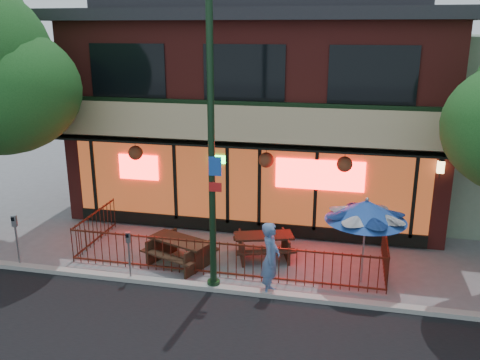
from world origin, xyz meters
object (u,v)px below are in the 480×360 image
(picnic_table_left, at_px, (180,248))
(picnic_table_right, at_px, (264,243))
(patio_umbrella, at_px, (366,210))
(parking_meter_far, at_px, (16,232))
(street_light, at_px, (212,167))
(pedestrian, at_px, (270,259))
(parking_meter_near, at_px, (129,248))

(picnic_table_left, height_order, picnic_table_right, picnic_table_left)
(patio_umbrella, bearing_deg, picnic_table_left, -180.00)
(patio_umbrella, bearing_deg, parking_meter_far, -173.07)
(street_light, bearing_deg, picnic_table_right, 65.53)
(picnic_table_right, bearing_deg, parking_meter_far, -162.58)
(picnic_table_left, relative_size, pedestrian, 1.13)
(picnic_table_left, bearing_deg, patio_umbrella, 0.00)
(patio_umbrella, distance_m, pedestrian, 2.63)
(parking_meter_near, height_order, parking_meter_far, parking_meter_far)
(picnic_table_left, bearing_deg, picnic_table_right, 22.60)
(pedestrian, bearing_deg, parking_meter_near, 93.18)
(street_light, relative_size, patio_umbrella, 3.06)
(parking_meter_near, bearing_deg, picnic_table_right, 33.82)
(parking_meter_near, bearing_deg, pedestrian, 2.07)
(parking_meter_far, bearing_deg, street_light, -0.03)
(picnic_table_left, height_order, parking_meter_near, parking_meter_near)
(pedestrian, bearing_deg, picnic_table_left, 69.56)
(pedestrian, relative_size, parking_meter_near, 1.38)
(pedestrian, bearing_deg, picnic_table_right, 15.52)
(street_light, bearing_deg, parking_meter_far, 179.97)
(patio_umbrella, relative_size, pedestrian, 1.24)
(street_light, relative_size, picnic_table_right, 3.63)
(picnic_table_right, height_order, patio_umbrella, patio_umbrella)
(street_light, height_order, picnic_table_right, street_light)
(parking_meter_near, bearing_deg, street_light, 2.02)
(picnic_table_right, bearing_deg, pedestrian, -75.59)
(street_light, relative_size, picnic_table_left, 3.35)
(picnic_table_left, xyz_separation_m, pedestrian, (2.66, -1.05, 0.44))
(picnic_table_left, bearing_deg, parking_meter_far, -165.36)
(patio_umbrella, height_order, parking_meter_far, patio_umbrella)
(street_light, distance_m, parking_meter_far, 5.87)
(street_light, xyz_separation_m, parking_meter_near, (-2.19, -0.08, -2.24))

